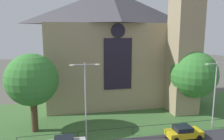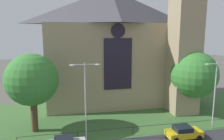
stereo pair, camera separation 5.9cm
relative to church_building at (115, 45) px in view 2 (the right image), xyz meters
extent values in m
plane|color=#56544C|center=(-3.30, -6.32, -10.27)|extent=(160.00, 160.00, 0.00)
cube|color=#3D6633|center=(-3.30, -8.32, -10.27)|extent=(120.00, 20.00, 0.01)
cube|color=tan|center=(-0.77, 0.63, -3.27)|extent=(22.00, 12.00, 14.00)
pyramid|color=#47444C|center=(-0.77, 0.63, 6.73)|extent=(22.00, 12.00, 6.00)
cube|color=black|center=(-0.77, -5.42, -2.57)|extent=(4.40, 0.16, 8.00)
cylinder|color=black|center=(-0.77, -5.42, 2.53)|extent=(2.20, 0.15, 2.20)
cube|color=tan|center=(9.23, -7.37, -1.27)|extent=(4.00, 4.00, 18.00)
cylinder|color=black|center=(-0.77, -13.82, -9.17)|extent=(26.64, 0.05, 0.05)
cylinder|color=black|center=(-7.43, -13.82, -9.72)|extent=(0.06, 0.07, 1.10)
cylinder|color=black|center=(-0.77, -13.82, -9.72)|extent=(0.07, 0.07, 1.10)
cylinder|color=black|center=(5.89, -13.82, -9.72)|extent=(0.07, 0.07, 1.10)
cylinder|color=#423021|center=(10.25, -8.82, -8.44)|extent=(0.64, 0.64, 3.66)
sphere|color=#387F33|center=(10.25, -8.82, -3.97)|extent=(7.02, 7.02, 7.02)
cylinder|color=brown|center=(14.14, -4.14, -8.84)|extent=(0.54, 0.54, 2.87)
sphere|color=#387F33|center=(14.14, -4.14, -5.81)|extent=(4.25, 4.25, 4.25)
cylinder|color=#4C3823|center=(-12.73, -10.16, -8.11)|extent=(0.82, 0.82, 4.33)
sphere|color=#387F33|center=(-12.73, -10.16, -3.51)|extent=(6.49, 6.49, 6.49)
cylinder|color=#B2B2B7|center=(-6.48, -13.92, -5.67)|extent=(0.16, 0.16, 9.20)
cylinder|color=#B2B2B7|center=(-7.18, -13.92, -1.27)|extent=(1.40, 0.10, 0.10)
cylinder|color=#B2B2B7|center=(-5.78, -13.92, -1.27)|extent=(1.40, 0.10, 0.10)
ellipsoid|color=white|center=(-7.88, -13.92, -1.32)|extent=(0.57, 0.26, 0.20)
ellipsoid|color=white|center=(-5.08, -13.92, -1.32)|extent=(0.57, 0.26, 0.20)
cylinder|color=#B2B2B7|center=(10.08, -13.92, -5.85)|extent=(0.16, 0.16, 8.85)
cylinder|color=#B2B2B7|center=(9.38, -13.92, -1.63)|extent=(1.40, 0.10, 0.10)
cylinder|color=#B2B2B7|center=(10.78, -13.92, -1.63)|extent=(1.40, 0.10, 0.10)
ellipsoid|color=white|center=(8.68, -13.92, -1.68)|extent=(0.57, 0.26, 0.20)
cube|color=black|center=(-8.97, -15.71, -9.04)|extent=(2.00, 1.60, 0.55)
cube|color=gold|center=(5.03, -15.62, -9.66)|extent=(4.22, 1.85, 0.70)
cube|color=black|center=(4.83, -15.63, -9.04)|extent=(2.02, 1.62, 0.55)
cylinder|color=black|center=(6.49, -14.71, -9.95)|extent=(0.64, 0.23, 0.64)
cylinder|color=black|center=(6.51, -16.51, -9.95)|extent=(0.64, 0.23, 0.64)
cylinder|color=black|center=(3.55, -14.74, -9.95)|extent=(0.64, 0.23, 0.64)
cylinder|color=black|center=(3.57, -16.54, -9.95)|extent=(0.64, 0.23, 0.64)
camera|label=1|loc=(-8.10, -37.20, 2.09)|focal=34.05mm
camera|label=2|loc=(-8.04, -37.21, 2.09)|focal=34.05mm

